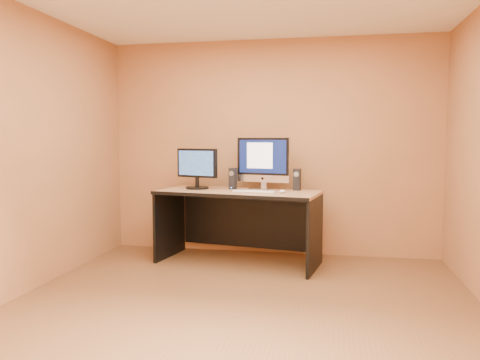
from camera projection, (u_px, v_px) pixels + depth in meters
The scene contains 11 objects.
floor at pixel (241, 309), 3.86m from camera, with size 4.00×4.00×0.00m, color brown.
walls at pixel (241, 152), 3.75m from camera, with size 4.00×4.00×2.60m, color #AC6F45, non-canonical shape.
desk at pixel (238, 227), 5.28m from camera, with size 1.78×0.78×0.82m, color tan, non-canonical shape.
imac at pixel (262, 163), 5.35m from camera, with size 0.64×0.23×0.61m, color #B8B7BC, non-canonical shape.
second_monitor at pixel (197, 169), 5.43m from camera, with size 0.53×0.27×0.47m, color black, non-canonical shape.
speaker_left at pixel (233, 179), 5.41m from camera, with size 0.08×0.08×0.25m, color black, non-canonical shape.
speaker_right at pixel (297, 179), 5.28m from camera, with size 0.08×0.08×0.25m, color black, non-canonical shape.
keyboard at pixel (254, 192), 5.05m from camera, with size 0.48×0.13×0.02m, color silver.
mouse at pixel (282, 191), 5.01m from camera, with size 0.06×0.11×0.04m, color white.
cable_a at pixel (269, 189), 5.42m from camera, with size 0.01×0.01×0.25m, color black.
cable_b at pixel (256, 188), 5.50m from camera, with size 0.01×0.01×0.20m, color black.
Camera 1 is at (0.71, -3.69, 1.40)m, focal length 35.00 mm.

